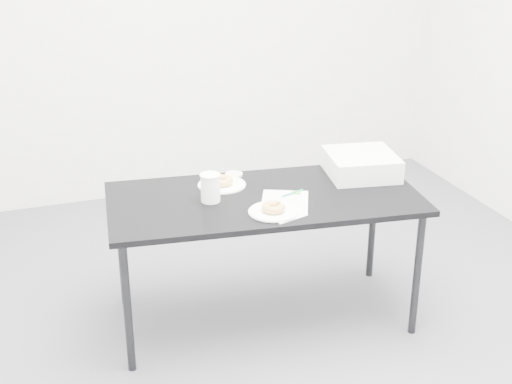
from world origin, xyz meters
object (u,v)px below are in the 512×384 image
object	(u,v)px
scorecard	(285,202)
plate_far	(222,185)
coffee_cup	(210,188)
pen	(293,193)
bakery_box	(361,164)
plate_near	(273,212)
donut_far	(222,181)
table	(264,206)
donut_near	(274,207)

from	to	relation	value
scorecard	plate_far	size ratio (longest dim) A/B	1.15
plate_far	coffee_cup	size ratio (longest dim) A/B	1.75
scorecard	coffee_cup	world-z (taller)	coffee_cup
plate_far	coffee_cup	xyz separation A→B (m)	(-0.10, -0.17, 0.06)
pen	bakery_box	bearing A→B (deg)	-2.87
plate_near	bakery_box	distance (m)	0.66
plate_near	plate_far	xyz separation A→B (m)	(-0.13, 0.39, -0.00)
scorecard	plate_far	xyz separation A→B (m)	(-0.22, 0.29, 0.00)
pen	coffee_cup	distance (m)	0.40
plate_far	donut_far	world-z (taller)	donut_far
scorecard	plate_far	world-z (taller)	plate_far
donut_far	bakery_box	world-z (taller)	bakery_box
pen	donut_far	xyz separation A→B (m)	(-0.29, 0.22, 0.02)
table	donut_far	bearing A→B (deg)	134.77
pen	donut_near	size ratio (longest dim) A/B	1.19
pen	bakery_box	xyz separation A→B (m)	(0.42, 0.13, 0.05)
pen	donut_near	xyz separation A→B (m)	(-0.16, -0.17, 0.02)
table	coffee_cup	size ratio (longest dim) A/B	11.43
table	coffee_cup	bearing A→B (deg)	-179.28
plate_near	donut_far	xyz separation A→B (m)	(-0.13, 0.39, 0.02)
pen	donut_near	distance (m)	0.24
table	plate_far	distance (m)	0.25
table	plate_near	size ratio (longest dim) A/B	6.80
scorecard	bakery_box	distance (m)	0.53
pen	plate_near	world-z (taller)	pen
table	donut_far	world-z (taller)	donut_far
donut_near	donut_far	bearing A→B (deg)	107.82
scorecard	donut_near	world-z (taller)	donut_near
plate_near	plate_far	bearing A→B (deg)	107.82
donut_near	bakery_box	distance (m)	0.66
bakery_box	donut_far	bearing A→B (deg)	-177.88
table	pen	distance (m)	0.15
table	donut_near	xyz separation A→B (m)	(-0.03, -0.20, 0.08)
plate_far	scorecard	bearing A→B (deg)	-53.13
table	coffee_cup	xyz separation A→B (m)	(-0.26, 0.03, 0.12)
scorecard	bakery_box	xyz separation A→B (m)	(0.49, 0.20, 0.06)
table	scorecard	distance (m)	0.13
scorecard	bakery_box	world-z (taller)	bakery_box
table	scorecard	size ratio (longest dim) A/B	5.67
pen	donut_far	size ratio (longest dim) A/B	1.14
bakery_box	plate_near	bearing A→B (deg)	-143.66
plate_near	coffee_cup	size ratio (longest dim) A/B	1.68
pen	donut_far	world-z (taller)	donut_far
table	bakery_box	xyz separation A→B (m)	(0.56, 0.10, 0.11)
pen	coffee_cup	world-z (taller)	coffee_cup
scorecard	coffee_cup	xyz separation A→B (m)	(-0.32, 0.12, 0.07)
plate_near	donut_near	bearing A→B (deg)	0.00
table	plate_far	xyz separation A→B (m)	(-0.15, 0.19, 0.05)
plate_near	donut_far	bearing A→B (deg)	107.82
plate_near	coffee_cup	world-z (taller)	coffee_cup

